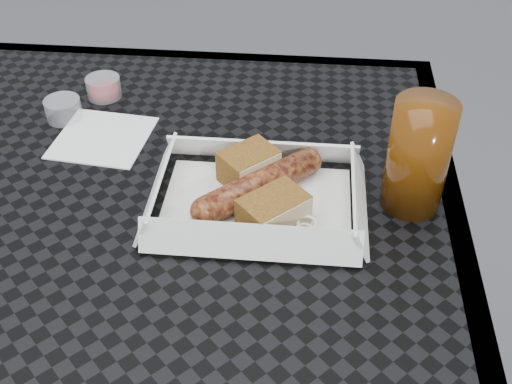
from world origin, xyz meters
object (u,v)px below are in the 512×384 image
drink_glass (418,156)px  patio_table (132,255)px  bratwurst (259,185)px  food_tray (257,205)px

drink_glass → patio_table: bearing=-172.4°
patio_table → drink_glass: drink_glass is taller
patio_table → bratwurst: (0.16, 0.03, 0.10)m
bratwurst → food_tray: bearing=-95.7°
patio_table → drink_glass: size_ratio=5.84×
food_tray → drink_glass: size_ratio=1.61×
bratwurst → drink_glass: size_ratio=1.07×
patio_table → food_tray: (0.15, 0.02, 0.08)m
patio_table → drink_glass: (0.33, 0.04, 0.14)m
patio_table → bratwurst: 0.19m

